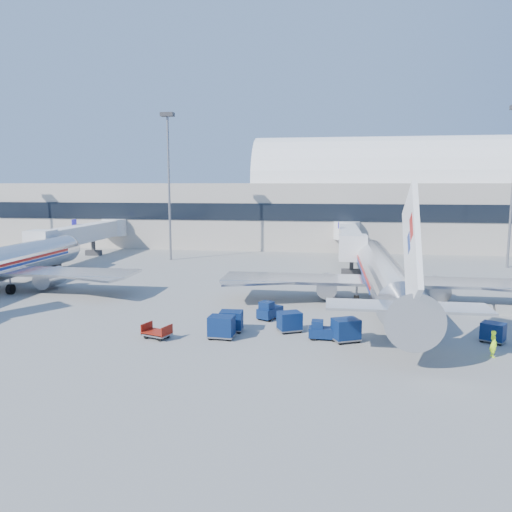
% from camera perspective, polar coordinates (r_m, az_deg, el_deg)
% --- Properties ---
extents(ground, '(260.00, 260.00, 0.00)m').
position_cam_1_polar(ground, '(46.73, 2.45, -6.45)').
color(ground, gray).
rests_on(ground, ground).
extents(terminal, '(170.00, 28.15, 21.00)m').
position_cam_1_polar(terminal, '(102.66, -1.88, 5.79)').
color(terminal, '#B2AA9E').
rests_on(terminal, ground).
extents(airliner_main, '(32.00, 37.26, 12.07)m').
position_cam_1_polar(airliner_main, '(50.57, 14.36, -2.18)').
color(airliner_main, silver).
rests_on(airliner_main, ground).
extents(jetbridge_near, '(4.40, 27.50, 6.25)m').
position_cam_1_polar(jetbridge_near, '(76.26, 10.57, 2.12)').
color(jetbridge_near, silver).
rests_on(jetbridge_near, ground).
extents(jetbridge_mid, '(4.40, 27.50, 6.25)m').
position_cam_1_polar(jetbridge_mid, '(85.60, -18.82, 2.47)').
color(jetbridge_mid, silver).
rests_on(jetbridge_mid, ground).
extents(mast_west, '(2.00, 1.20, 22.60)m').
position_cam_1_polar(mast_west, '(78.97, -9.97, 10.23)').
color(mast_west, slate).
rests_on(mast_west, ground).
extents(barrier_near, '(3.00, 0.55, 0.90)m').
position_cam_1_polar(barrier_near, '(50.16, 23.72, -5.60)').
color(barrier_near, '#9E9E96').
rests_on(barrier_near, ground).
extents(tug_lead, '(2.28, 1.18, 1.47)m').
position_cam_1_polar(tug_lead, '(39.03, 7.60, -8.47)').
color(tug_lead, '#091B45').
rests_on(tug_lead, ground).
extents(tug_right, '(2.32, 1.58, 1.38)m').
position_cam_1_polar(tug_right, '(44.31, 17.58, -6.81)').
color(tug_right, '#091B45').
rests_on(tug_right, ground).
extents(tug_left, '(2.25, 2.81, 1.64)m').
position_cam_1_polar(tug_left, '(44.36, 1.52, -6.25)').
color(tug_left, '#091B45').
rests_on(tug_left, ground).
extents(cart_train_a, '(2.29, 2.09, 1.64)m').
position_cam_1_polar(cart_train_a, '(40.60, 3.86, -7.45)').
color(cart_train_a, '#091B45').
rests_on(cart_train_a, ground).
extents(cart_train_b, '(1.95, 1.52, 1.67)m').
position_cam_1_polar(cart_train_b, '(40.68, -2.83, -7.38)').
color(cart_train_b, '#091B45').
rests_on(cart_train_b, ground).
extents(cart_train_c, '(2.08, 1.64, 1.76)m').
position_cam_1_polar(cart_train_c, '(38.91, -3.96, -8.05)').
color(cart_train_c, '#091B45').
rests_on(cart_train_c, ground).
extents(cart_solo_near, '(2.45, 2.22, 1.76)m').
position_cam_1_polar(cart_solo_near, '(38.67, 10.23, -8.27)').
color(cart_solo_near, '#091B45').
rests_on(cart_solo_near, ground).
extents(cart_solo_far, '(2.14, 2.00, 1.50)m').
position_cam_1_polar(cart_solo_far, '(41.92, 25.47, -7.85)').
color(cart_solo_far, '#091B45').
rests_on(cart_solo_far, ground).
extents(cart_open_red, '(2.40, 2.02, 0.55)m').
position_cam_1_polar(cart_open_red, '(39.75, -11.22, -8.66)').
color(cart_open_red, slate).
rests_on(cart_open_red, ground).
extents(ramp_worker, '(0.53, 0.74, 1.87)m').
position_cam_1_polar(ramp_worker, '(38.46, 25.50, -9.05)').
color(ramp_worker, '#B2FF1A').
rests_on(ramp_worker, ground).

